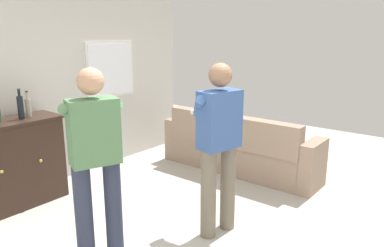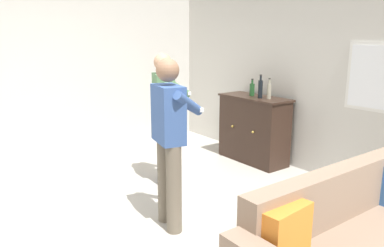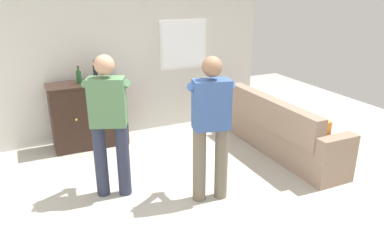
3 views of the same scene
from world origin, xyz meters
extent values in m
cube|color=beige|center=(0.00, 2.66, 1.40)|extent=(5.20, 0.12, 2.80)
cube|color=silver|center=(1.21, 2.60, 1.41)|extent=(0.85, 0.02, 0.81)
cube|color=white|center=(1.21, 2.59, 1.41)|extent=(0.77, 0.03, 0.73)
cube|color=gray|center=(2.03, 0.88, 0.21)|extent=(0.55, 2.00, 0.42)
cube|color=gray|center=(1.82, 0.88, 0.64)|extent=(0.18, 2.00, 0.43)
cube|color=gray|center=(2.03, 1.95, 0.32)|extent=(0.55, 0.18, 0.64)
cube|color=gray|center=(2.03, -0.20, 0.32)|extent=(0.55, 0.18, 0.64)
cube|color=#386BB7|center=(1.95, 1.62, 0.60)|extent=(0.17, 0.41, 0.36)
cube|color=orange|center=(1.95, 0.13, 0.60)|extent=(0.18, 0.41, 0.36)
cube|color=black|center=(-0.50, 2.30, 0.49)|extent=(1.09, 0.44, 0.97)
cube|color=black|center=(-0.50, 2.30, 0.99)|extent=(1.13, 0.48, 0.03)
sphere|color=#B79338|center=(-0.72, 2.06, 0.54)|extent=(0.04, 0.04, 0.04)
sphere|color=#B79338|center=(-0.29, 2.06, 0.54)|extent=(0.04, 0.04, 0.04)
cylinder|color=black|center=(-0.35, 2.25, 1.13)|extent=(0.07, 0.07, 0.26)
cylinder|color=black|center=(-0.35, 2.25, 1.30)|extent=(0.03, 0.03, 0.07)
cylinder|color=#262626|center=(-0.35, 2.25, 1.34)|extent=(0.03, 0.03, 0.02)
cylinder|color=gray|center=(-0.24, 2.31, 1.11)|extent=(0.06, 0.06, 0.21)
cylinder|color=gray|center=(-0.24, 2.31, 1.25)|extent=(0.03, 0.03, 0.08)
cylinder|color=#262626|center=(-0.24, 2.31, 1.29)|extent=(0.03, 0.03, 0.02)
cylinder|color=#282D42|center=(-0.65, 0.76, 0.44)|extent=(0.15, 0.15, 0.88)
cylinder|color=#282D42|center=(-0.41, 0.67, 0.44)|extent=(0.15, 0.15, 0.88)
cube|color=#4C754C|center=(-0.53, 0.72, 1.16)|extent=(0.45, 0.35, 0.55)
sphere|color=tan|center=(-0.53, 0.72, 1.57)|extent=(0.22, 0.22, 0.22)
cylinder|color=#4C754C|center=(-0.58, 0.91, 1.27)|extent=(0.42, 0.31, 0.29)
cylinder|color=#4C754C|center=(-0.37, 0.82, 1.27)|extent=(0.19, 0.45, 0.29)
cube|color=white|center=(-0.42, 1.02, 1.18)|extent=(0.15, 0.09, 0.04)
cylinder|color=#6B6051|center=(0.34, 0.18, 0.44)|extent=(0.15, 0.15, 0.88)
cylinder|color=#6B6051|center=(0.59, 0.12, 0.44)|extent=(0.15, 0.15, 0.88)
cube|color=#385693|center=(0.47, 0.15, 1.16)|extent=(0.44, 0.30, 0.55)
sphere|color=#8C664C|center=(0.47, 0.15, 1.57)|extent=(0.22, 0.22, 0.22)
cylinder|color=#385693|center=(0.39, 0.33, 1.27)|extent=(0.39, 0.36, 0.29)
cylinder|color=#385693|center=(0.61, 0.28, 1.27)|extent=(0.25, 0.44, 0.29)
cube|color=white|center=(0.54, 0.47, 1.18)|extent=(0.16, 0.07, 0.04)
camera|label=1|loc=(-2.35, -1.75, 1.96)|focal=35.00mm
camera|label=2|loc=(3.41, -1.71, 1.87)|focal=35.00mm
camera|label=3|loc=(-1.35, -3.25, 2.38)|focal=35.00mm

